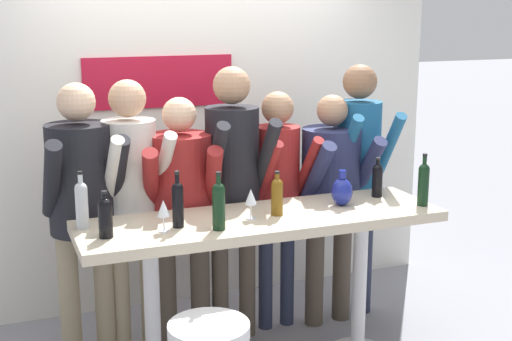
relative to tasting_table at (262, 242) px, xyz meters
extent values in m
cube|color=silver|center=(0.00, 1.31, 0.38)|extent=(3.74, 0.10, 2.44)
cube|color=#B2142D|center=(-0.28, 1.25, 0.82)|extent=(1.07, 0.02, 0.36)
cube|color=beige|center=(0.00, 0.00, 0.13)|extent=(2.14, 0.62, 0.06)
cylinder|color=silver|center=(-0.66, 0.00, -0.35)|extent=(0.09, 0.09, 0.94)
cylinder|color=silver|center=(0.66, 0.00, -0.35)|extent=(0.09, 0.09, 0.94)
cylinder|color=white|center=(-0.52, -0.62, -0.19)|extent=(0.40, 0.40, 0.07)
cylinder|color=gray|center=(-1.06, 0.57, -0.42)|extent=(0.13, 0.13, 0.84)
cylinder|color=gray|center=(-0.84, 0.58, -0.42)|extent=(0.13, 0.13, 0.84)
cylinder|color=black|center=(-0.95, 0.57, 0.33)|extent=(0.42, 0.42, 0.67)
sphere|color=#D6AD89|center=(-0.95, 0.57, 0.80)|extent=(0.23, 0.23, 0.23)
cylinder|color=black|center=(-1.13, 0.40, 0.38)|extent=(0.11, 0.41, 0.52)
cylinder|color=black|center=(-0.75, 0.42, 0.38)|extent=(0.11, 0.41, 0.52)
cylinder|color=gray|center=(-0.73, 0.57, -0.42)|extent=(0.11, 0.11, 0.84)
cylinder|color=gray|center=(-0.55, 0.59, -0.42)|extent=(0.11, 0.11, 0.84)
cylinder|color=beige|center=(-0.64, 0.58, 0.34)|extent=(0.36, 0.36, 0.67)
sphere|color=tan|center=(-0.64, 0.58, 0.80)|extent=(0.23, 0.23, 0.23)
cylinder|color=beige|center=(-0.79, 0.40, 0.39)|extent=(0.11, 0.40, 0.51)
cylinder|color=beige|center=(-0.47, 0.43, 0.39)|extent=(0.11, 0.40, 0.51)
cylinder|color=#473D33|center=(-0.44, 0.56, -0.44)|extent=(0.13, 0.13, 0.79)
cylinder|color=#473D33|center=(-0.23, 0.51, -0.44)|extent=(0.13, 0.13, 0.79)
cylinder|color=maroon|center=(-0.34, 0.53, 0.26)|extent=(0.47, 0.47, 0.62)
sphere|color=#D6AD89|center=(-0.34, 0.53, 0.70)|extent=(0.21, 0.21, 0.21)
cylinder|color=maroon|center=(-0.55, 0.42, 0.31)|extent=(0.17, 0.39, 0.49)
cylinder|color=maroon|center=(-0.18, 0.35, 0.31)|extent=(0.17, 0.39, 0.49)
cylinder|color=#473D33|center=(-0.09, 0.52, -0.40)|extent=(0.11, 0.11, 0.87)
cylinder|color=#473D33|center=(0.10, 0.51, -0.40)|extent=(0.11, 0.11, 0.87)
cylinder|color=black|center=(0.00, 0.52, 0.38)|extent=(0.35, 0.35, 0.69)
sphere|color=#9E7556|center=(0.00, 0.52, 0.86)|extent=(0.24, 0.24, 0.24)
cylinder|color=black|center=(-0.16, 0.35, 0.43)|extent=(0.09, 0.41, 0.53)
cylinder|color=black|center=(0.16, 0.34, 0.43)|extent=(0.09, 0.41, 0.53)
cylinder|color=#23283D|center=(0.25, 0.57, -0.44)|extent=(0.10, 0.10, 0.79)
cylinder|color=#23283D|center=(0.42, 0.58, -0.44)|extent=(0.10, 0.10, 0.79)
cylinder|color=maroon|center=(0.34, 0.57, 0.26)|extent=(0.32, 0.32, 0.62)
sphere|color=#9E7556|center=(0.34, 0.57, 0.70)|extent=(0.21, 0.21, 0.21)
cylinder|color=maroon|center=(0.20, 0.41, 0.31)|extent=(0.09, 0.37, 0.48)
cylinder|color=maroon|center=(0.49, 0.43, 0.31)|extent=(0.09, 0.37, 0.48)
cylinder|color=#473D33|center=(0.59, 0.50, -0.45)|extent=(0.13, 0.13, 0.77)
cylinder|color=#473D33|center=(0.81, 0.52, -0.45)|extent=(0.13, 0.13, 0.77)
cylinder|color=#23284C|center=(0.70, 0.51, 0.24)|extent=(0.42, 0.42, 0.61)
sphere|color=#9E7556|center=(0.70, 0.51, 0.67)|extent=(0.21, 0.21, 0.21)
cylinder|color=#23284C|center=(0.52, 0.35, 0.29)|extent=(0.12, 0.38, 0.48)
cylinder|color=#23284C|center=(0.90, 0.37, 0.29)|extent=(0.12, 0.38, 0.48)
cylinder|color=#23283D|center=(0.85, 0.57, -0.41)|extent=(0.10, 0.10, 0.86)
cylinder|color=#23283D|center=(1.02, 0.56, -0.41)|extent=(0.10, 0.10, 0.86)
cylinder|color=#19517A|center=(0.94, 0.56, 0.37)|extent=(0.34, 0.34, 0.68)
sphere|color=brown|center=(0.94, 0.56, 0.85)|extent=(0.23, 0.23, 0.23)
cylinder|color=#19517A|center=(0.77, 0.41, 0.42)|extent=(0.11, 0.40, 0.52)
cylinder|color=#19517A|center=(1.07, 0.38, 0.42)|extent=(0.11, 0.40, 0.52)
cylinder|color=black|center=(1.00, -0.15, 0.27)|extent=(0.07, 0.07, 0.23)
sphere|color=black|center=(1.00, -0.15, 0.39)|extent=(0.07, 0.07, 0.07)
cylinder|color=black|center=(1.00, -0.15, 0.43)|extent=(0.03, 0.03, 0.08)
cylinder|color=black|center=(1.00, -0.15, 0.47)|extent=(0.03, 0.03, 0.02)
cylinder|color=black|center=(0.84, 0.13, 0.25)|extent=(0.07, 0.07, 0.18)
sphere|color=black|center=(0.84, 0.13, 0.34)|extent=(0.07, 0.07, 0.07)
cylinder|color=black|center=(0.84, 0.13, 0.37)|extent=(0.03, 0.03, 0.06)
cylinder|color=black|center=(0.84, 0.13, 0.41)|extent=(0.03, 0.03, 0.01)
cylinder|color=black|center=(-0.51, -0.03, 0.27)|extent=(0.06, 0.06, 0.22)
sphere|color=black|center=(-0.51, -0.03, 0.38)|extent=(0.06, 0.06, 0.06)
cylinder|color=black|center=(-0.51, -0.03, 0.42)|extent=(0.02, 0.02, 0.08)
cylinder|color=black|center=(-0.51, -0.03, 0.47)|extent=(0.03, 0.03, 0.02)
cylinder|color=brown|center=(0.09, -0.02, 0.25)|extent=(0.07, 0.07, 0.18)
sphere|color=brown|center=(0.09, -0.02, 0.34)|extent=(0.07, 0.07, 0.07)
cylinder|color=brown|center=(0.09, -0.02, 0.38)|extent=(0.03, 0.03, 0.06)
cylinder|color=black|center=(0.09, -0.02, 0.42)|extent=(0.03, 0.03, 0.01)
cylinder|color=black|center=(-0.31, -0.15, 0.27)|extent=(0.07, 0.07, 0.23)
sphere|color=black|center=(-0.31, -0.15, 0.39)|extent=(0.07, 0.07, 0.07)
cylinder|color=black|center=(-0.31, -0.15, 0.43)|extent=(0.03, 0.03, 0.08)
cylinder|color=black|center=(-0.31, -0.15, 0.47)|extent=(0.03, 0.03, 0.02)
cylinder|color=#B7BCC1|center=(-1.00, 0.13, 0.27)|extent=(0.07, 0.07, 0.23)
sphere|color=#B7BCC1|center=(-1.00, 0.13, 0.39)|extent=(0.07, 0.07, 0.07)
cylinder|color=#B7BCC1|center=(-1.00, 0.13, 0.43)|extent=(0.03, 0.03, 0.08)
cylinder|color=black|center=(-1.00, 0.13, 0.47)|extent=(0.03, 0.03, 0.02)
cylinder|color=black|center=(-0.91, -0.07, 0.25)|extent=(0.07, 0.07, 0.18)
sphere|color=black|center=(-0.91, -0.07, 0.34)|extent=(0.07, 0.07, 0.07)
cylinder|color=black|center=(-0.91, -0.07, 0.37)|extent=(0.03, 0.03, 0.06)
cylinder|color=black|center=(-0.91, -0.07, 0.41)|extent=(0.03, 0.03, 0.01)
cylinder|color=silver|center=(-0.08, -0.03, 0.16)|extent=(0.06, 0.06, 0.01)
cylinder|color=silver|center=(-0.08, -0.03, 0.21)|extent=(0.01, 0.01, 0.08)
cone|color=silver|center=(-0.08, -0.03, 0.29)|extent=(0.07, 0.07, 0.09)
cylinder|color=silver|center=(-0.60, -0.08, 0.16)|extent=(0.06, 0.06, 0.01)
cylinder|color=silver|center=(-0.60, -0.08, 0.21)|extent=(0.01, 0.01, 0.08)
cone|color=silver|center=(-0.60, -0.08, 0.29)|extent=(0.07, 0.07, 0.09)
ellipsoid|color=navy|center=(0.54, 0.03, 0.24)|extent=(0.13, 0.13, 0.17)
cylinder|color=navy|center=(0.54, 0.03, 0.35)|extent=(0.04, 0.04, 0.05)
camera|label=1|loc=(-1.46, -3.69, 1.36)|focal=50.00mm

